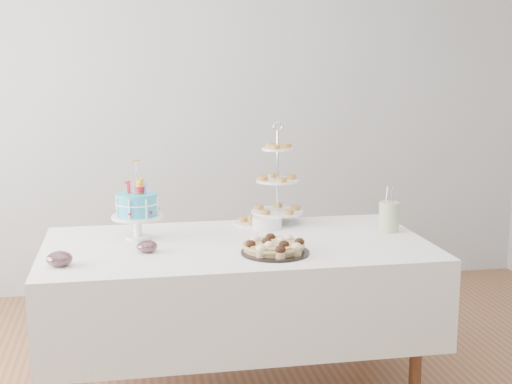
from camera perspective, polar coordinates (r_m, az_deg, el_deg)
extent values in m
cube|color=#A8AAAD|center=(5.17, -4.57, 6.90)|extent=(5.00, 0.04, 2.70)
cube|color=#A8AAAD|center=(1.29, 14.61, -4.31)|extent=(5.00, 0.04, 2.70)
cube|color=white|center=(3.65, -1.53, -7.49)|extent=(1.92, 1.02, 0.45)
cylinder|color=brown|center=(3.35, -14.84, -13.40)|extent=(0.06, 0.06, 0.67)
cylinder|color=brown|center=(3.61, 12.71, -11.54)|extent=(0.06, 0.06, 0.67)
cylinder|color=brown|center=(4.04, -14.10, -9.17)|extent=(0.06, 0.06, 0.67)
cylinder|color=brown|center=(4.25, 8.76, -7.96)|extent=(0.06, 0.06, 0.67)
cylinder|color=#31B0D4|center=(3.67, -9.50, -0.97)|extent=(0.21, 0.21, 0.11)
torus|color=white|center=(3.67, -9.50, -0.89)|extent=(0.22, 0.22, 0.01)
cube|color=red|center=(3.66, -10.14, 0.40)|extent=(0.02, 0.02, 0.07)
cylinder|color=blue|center=(3.61, -8.85, 0.30)|extent=(0.01, 0.01, 0.07)
cylinder|color=silver|center=(3.68, -9.54, 1.21)|extent=(0.00, 0.00, 0.16)
cylinder|color=#F4B243|center=(3.67, -9.58, 2.51)|extent=(0.04, 0.04, 0.01)
cylinder|color=black|center=(3.39, 1.55, -4.86)|extent=(0.33, 0.33, 0.01)
ellipsoid|color=black|center=(3.36, 0.49, -4.14)|extent=(0.05, 0.05, 0.04)
ellipsoid|color=#F7E4BF|center=(3.39, 2.60, -4.04)|extent=(0.05, 0.05, 0.04)
cylinder|color=tan|center=(3.40, 1.39, -4.57)|extent=(0.28, 0.28, 0.04)
cylinder|color=tan|center=(3.40, 1.39, -4.22)|extent=(0.25, 0.25, 0.02)
torus|color=tan|center=(3.40, 1.39, -4.29)|extent=(0.30, 0.30, 0.02)
cylinder|color=silver|center=(3.97, 1.73, 1.21)|extent=(0.01, 0.01, 0.52)
cylinder|color=white|center=(4.01, 1.71, -1.59)|extent=(0.29, 0.29, 0.01)
cylinder|color=white|center=(3.97, 1.73, 0.91)|extent=(0.24, 0.24, 0.01)
cylinder|color=white|center=(3.95, 1.74, 3.46)|extent=(0.18, 0.18, 0.01)
torus|color=silver|center=(3.94, 1.75, 5.24)|extent=(0.05, 0.01, 0.05)
cylinder|color=white|center=(3.88, 0.89, -2.47)|extent=(0.16, 0.16, 0.06)
cylinder|color=white|center=(3.99, 0.06, -2.48)|extent=(0.25, 0.25, 0.01)
ellipsoid|color=silver|center=(3.29, -15.45, -5.18)|extent=(0.12, 0.12, 0.07)
cylinder|color=#5B0715|center=(3.30, -15.44, -5.27)|extent=(0.08, 0.08, 0.03)
ellipsoid|color=silver|center=(3.44, -8.71, -4.32)|extent=(0.10, 0.10, 0.06)
cylinder|color=#5B0715|center=(3.44, -8.71, -4.39)|extent=(0.07, 0.07, 0.03)
cylinder|color=silver|center=(3.87, 10.60, -1.95)|extent=(0.11, 0.11, 0.16)
cylinder|color=silver|center=(3.88, 11.41, -1.74)|extent=(0.01, 0.01, 0.08)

